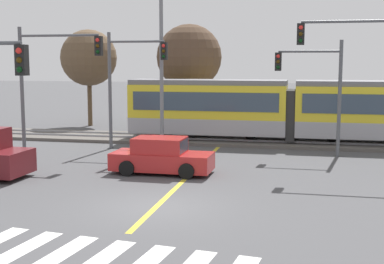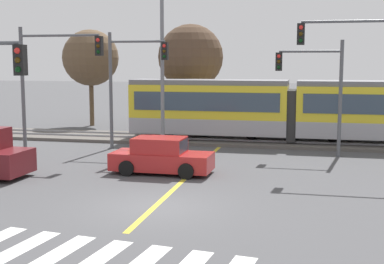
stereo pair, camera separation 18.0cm
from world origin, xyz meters
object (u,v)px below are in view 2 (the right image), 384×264
sedan_crossing (162,157)px  bare_tree_west (191,57)px  light_rail_tram (292,108)px  traffic_light_far_left (129,74)px  bare_tree_far_west (91,58)px  traffic_light_far_right (318,81)px  street_lamp_centre (165,50)px  traffic_light_mid_left (49,71)px  traffic_light_mid_right (365,67)px

sedan_crossing → bare_tree_west: bearing=97.6°
light_rail_tram → traffic_light_far_left: 9.32m
traffic_light_far_left → bare_tree_west: (1.50, 7.96, 0.91)m
bare_tree_west → sedan_crossing: bearing=-82.4°
bare_tree_far_west → traffic_light_far_right: bearing=-30.3°
street_lamp_centre → bare_tree_far_west: size_ratio=1.35×
light_rail_tram → traffic_light_mid_left: (-11.23, -6.95, 2.14)m
traffic_light_far_left → bare_tree_west: bare_tree_west is taller
traffic_light_mid_left → traffic_light_mid_right: 14.38m
traffic_light_far_right → street_lamp_centre: (-7.86, 0.45, 1.54)m
sedan_crossing → bare_tree_west: 14.30m
traffic_light_mid_left → traffic_light_far_right: bearing=15.3°
sedan_crossing → traffic_light_mid_left: size_ratio=0.67×
traffic_light_far_left → bare_tree_far_west: bare_tree_far_west is taller
light_rail_tram → traffic_light_far_left: traffic_light_far_left is taller
sedan_crossing → bare_tree_west: bare_tree_west is taller
traffic_light_far_left → traffic_light_mid_right: size_ratio=0.93×
traffic_light_far_left → traffic_light_mid_left: (-2.88, -3.30, 0.17)m
traffic_light_mid_left → bare_tree_west: 12.11m
light_rail_tram → sedan_crossing: size_ratio=4.37×
traffic_light_mid_right → street_lamp_centre: 10.55m
light_rail_tram → bare_tree_far_west: bearing=158.4°
street_lamp_centre → bare_tree_west: bearing=92.2°
traffic_light_far_left → sedan_crossing: bearing=-59.2°
traffic_light_far_left → traffic_light_far_right: size_ratio=1.09×
sedan_crossing → traffic_light_mid_right: size_ratio=0.64×
traffic_light_far_left → traffic_light_far_right: bearing=0.8°
street_lamp_centre → traffic_light_mid_left: bearing=-140.2°
traffic_light_mid_right → traffic_light_far_right: traffic_light_mid_right is taller
sedan_crossing → traffic_light_far_right: traffic_light_far_right is taller
light_rail_tram → bare_tree_west: size_ratio=2.60×
traffic_light_far_left → bare_tree_far_west: bearing=123.4°
bare_tree_west → bare_tree_far_west: bearing=169.2°
traffic_light_mid_left → bare_tree_far_west: bearing=104.7°
sedan_crossing → bare_tree_far_west: (-9.54, 15.01, 4.20)m
light_rail_tram → bare_tree_west: 8.58m
traffic_light_far_right → bare_tree_far_west: 18.43m
traffic_light_mid_left → street_lamp_centre: street_lamp_centre is taller
street_lamp_centre → traffic_light_far_left: bearing=-161.7°
traffic_light_far_left → bare_tree_west: bearing=79.3°
traffic_light_mid_right → street_lamp_centre: street_lamp_centre is taller
light_rail_tram → bare_tree_far_west: size_ratio=2.67×
traffic_light_mid_left → traffic_light_far_right: size_ratio=1.11×
bare_tree_far_west → bare_tree_west: (7.73, -1.47, 0.04)m
street_lamp_centre → bare_tree_west: size_ratio=1.32×
traffic_light_mid_right → bare_tree_far_west: (-17.72, 12.89, 0.46)m
traffic_light_mid_right → bare_tree_far_west: bearing=144.0°
traffic_light_mid_right → traffic_light_mid_left: bearing=179.4°
light_rail_tram → traffic_light_mid_left: 13.38m
light_rail_tram → street_lamp_centre: bearing=-154.9°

